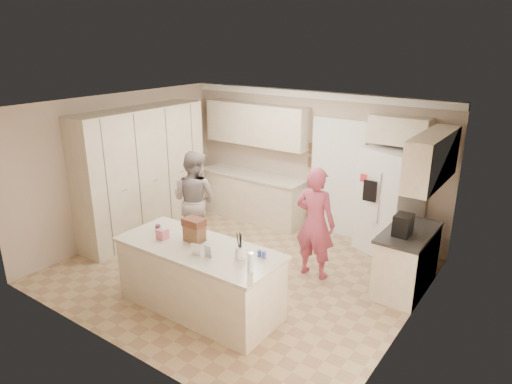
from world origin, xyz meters
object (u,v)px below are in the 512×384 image
Objects in this scene: utensil_crock at (240,253)px; teen_boy at (194,200)px; island_base at (200,279)px; dollhouse_body at (194,233)px; tissue_box at (162,234)px; coffee_maker at (403,225)px; refrigerator at (390,202)px; teen_girl at (315,223)px.

teen_boy is at bearing 145.83° from utensil_crock.
island_base is 0.62m from dollhouse_body.
tissue_box reaches higher than island_base.
coffee_maker is 0.17× the size of teen_boy.
tissue_box is (-0.55, -0.10, 0.56)m from island_base.
refrigerator reaches higher than tissue_box.
dollhouse_body is (-0.80, 0.05, 0.04)m from utensil_crock.
refrigerator reaches higher than teen_boy.
refrigerator is 3.44m from dollhouse_body.
teen_girl reaches higher than dollhouse_body.
dollhouse_body is 1.82m from teen_boy.
utensil_crock is (0.65, 0.05, 0.56)m from island_base.
tissue_box is 0.08× the size of teen_girl.
utensil_crock is at bearing -81.79° from refrigerator.
tissue_box is at bearing 110.54° from teen_boy.
utensil_crock is (-1.40, -1.85, -0.07)m from coffee_maker.
teen_boy is at bearing -126.08° from refrigerator.
teen_boy is (-1.23, 1.33, -0.17)m from dollhouse_body.
refrigerator is 1.58m from teen_girl.
island_base is 14.67× the size of utensil_crock.
teen_girl is at bearing 179.26° from teen_boy.
utensil_crock is 2.45m from teen_boy.
coffee_maker is 3.28m from tissue_box.
refrigerator is 3.81m from tissue_box.
coffee_maker is 2.32m from utensil_crock.
tissue_box is (-2.60, -2.00, -0.07)m from coffee_maker.
island_base is at bearing 10.30° from tissue_box.
refrigerator reaches higher than island_base.
refrigerator is at bearing -156.26° from teen_boy.
coffee_maker is 2.00× the size of utensil_crock.
refrigerator reaches higher than dollhouse_body.
teen_girl is at bearing 64.63° from island_base.
utensil_crock is 1.67m from teen_girl.
refrigerator is 3.30m from teen_boy.
refrigerator is 1.41m from coffee_maker.
refrigerator is at bearing 62.73° from dollhouse_body.
dollhouse_body is 1.87m from teen_girl.
coffee_maker is 1.27m from teen_girl.
teen_boy is at bearing 5.31° from teen_girl.
refrigerator is at bearing 65.69° from island_base.
dollhouse_body is at bearing -95.04° from refrigerator.
refrigerator is at bearing 116.39° from coffee_maker.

